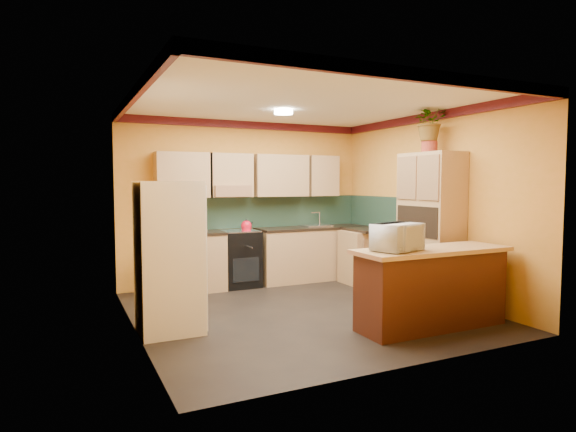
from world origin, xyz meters
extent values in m
plane|color=black|center=(0.00, 0.00, 0.00)|extent=(4.20, 4.20, 0.00)
cube|color=white|center=(0.00, 0.00, 2.70)|extent=(4.20, 4.20, 0.04)
cube|color=gold|center=(0.00, 2.10, 1.35)|extent=(4.20, 0.04, 2.70)
cube|color=gold|center=(0.00, -2.10, 1.35)|extent=(4.20, 0.04, 2.70)
cube|color=gold|center=(-2.10, 0.00, 1.35)|extent=(0.04, 4.20, 2.70)
cube|color=gold|center=(2.10, 0.00, 1.35)|extent=(0.04, 4.20, 2.70)
cube|color=#1C3327|center=(0.25, 2.09, 1.19)|extent=(3.70, 0.02, 0.53)
cube|color=#1C3327|center=(2.09, 1.40, 1.19)|extent=(0.02, 1.40, 0.53)
cube|color=tan|center=(0.10, 1.93, 1.80)|extent=(3.10, 0.34, 0.70)
cylinder|color=white|center=(0.00, 0.60, 2.66)|extent=(0.26, 0.26, 0.06)
cube|color=tan|center=(0.40, 1.80, 0.44)|extent=(3.65, 0.60, 0.88)
cube|color=black|center=(0.40, 1.80, 0.90)|extent=(3.65, 0.62, 0.04)
cube|color=black|center=(-0.23, 1.80, 0.46)|extent=(0.58, 0.58, 0.91)
cube|color=silver|center=(1.17, 1.80, 0.94)|extent=(0.48, 0.40, 0.03)
cube|color=tan|center=(1.80, 1.14, 0.44)|extent=(0.60, 0.80, 0.88)
cube|color=black|center=(1.80, 1.14, 0.90)|extent=(0.62, 0.80, 0.04)
cube|color=white|center=(-1.75, -0.11, 0.85)|extent=(0.68, 0.66, 1.70)
cube|color=tan|center=(1.85, -0.31, 1.05)|extent=(0.48, 0.90, 2.10)
cylinder|color=maroon|center=(1.85, -0.26, 2.18)|extent=(0.22, 0.22, 0.16)
imported|color=tan|center=(1.85, -0.26, 2.53)|extent=(0.50, 0.43, 0.54)
cube|color=#451E10|center=(1.03, -1.26, 0.44)|extent=(1.80, 0.55, 0.88)
cube|color=tan|center=(1.03, -1.26, 0.91)|extent=(1.90, 0.65, 0.05)
imported|color=white|center=(0.53, -1.26, 1.08)|extent=(0.64, 0.53, 0.30)
camera|label=1|loc=(-2.84, -5.51, 1.69)|focal=30.00mm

